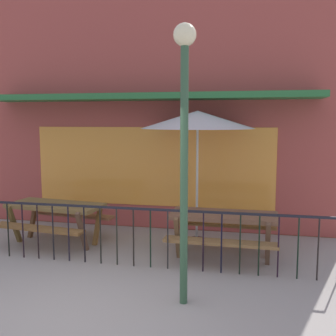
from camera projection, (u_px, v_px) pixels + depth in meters
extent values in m
plane|color=gray|center=(61.00, 325.00, 4.57)|extent=(40.00, 40.00, 0.00)
cube|color=#5D3017|center=(155.00, 225.00, 8.97)|extent=(8.04, 0.54, 0.01)
cube|color=#9D413A|center=(154.00, 104.00, 8.65)|extent=(8.04, 0.50, 5.38)
cube|color=orange|center=(151.00, 167.00, 8.55)|extent=(5.22, 0.02, 1.70)
cube|color=#256331|center=(146.00, 97.00, 7.97)|extent=(6.83, 0.85, 0.12)
cube|color=black|center=(116.00, 208.00, 6.37)|extent=(6.75, 0.04, 0.04)
cylinder|color=black|center=(8.00, 230.00, 6.83)|extent=(0.02, 0.02, 0.95)
cylinder|color=black|center=(23.00, 230.00, 6.77)|extent=(0.02, 0.02, 0.95)
cylinder|color=black|center=(38.00, 231.00, 6.71)|extent=(0.02, 0.02, 0.95)
cylinder|color=black|center=(53.00, 232.00, 6.66)|extent=(0.02, 0.02, 0.95)
cylinder|color=black|center=(69.00, 233.00, 6.60)|extent=(0.02, 0.02, 0.95)
cylinder|color=black|center=(84.00, 234.00, 6.54)|extent=(0.02, 0.02, 0.95)
cylinder|color=black|center=(100.00, 235.00, 6.48)|extent=(0.02, 0.02, 0.95)
cylinder|color=black|center=(117.00, 236.00, 6.43)|extent=(0.02, 0.02, 0.95)
cylinder|color=black|center=(133.00, 237.00, 6.37)|extent=(0.02, 0.02, 0.95)
cylinder|color=black|center=(150.00, 239.00, 6.31)|extent=(0.02, 0.02, 0.95)
cylinder|color=black|center=(168.00, 240.00, 6.25)|extent=(0.02, 0.02, 0.95)
cylinder|color=black|center=(185.00, 241.00, 6.20)|extent=(0.02, 0.02, 0.95)
cylinder|color=black|center=(203.00, 242.00, 6.14)|extent=(0.02, 0.02, 0.95)
cylinder|color=black|center=(221.00, 243.00, 6.08)|extent=(0.02, 0.02, 0.95)
cylinder|color=black|center=(240.00, 244.00, 6.02)|extent=(0.02, 0.02, 0.95)
cylinder|color=black|center=(259.00, 245.00, 5.97)|extent=(0.02, 0.02, 0.95)
cylinder|color=black|center=(278.00, 247.00, 5.91)|extent=(0.02, 0.02, 0.95)
cylinder|color=black|center=(298.00, 248.00, 5.85)|extent=(0.02, 0.02, 0.95)
cylinder|color=black|center=(318.00, 249.00, 5.80)|extent=(0.02, 0.02, 0.95)
cube|color=brown|center=(55.00, 206.00, 7.51)|extent=(1.88, 0.98, 0.07)
cube|color=brown|center=(38.00, 228.00, 7.03)|extent=(1.82, 0.49, 0.05)
cube|color=brown|center=(72.00, 215.00, 8.06)|extent=(1.82, 0.49, 0.05)
cube|color=brown|center=(14.00, 225.00, 7.53)|extent=(0.11, 0.36, 0.78)
cube|color=brown|center=(33.00, 218.00, 8.06)|extent=(0.11, 0.36, 0.78)
cube|color=brown|center=(82.00, 232.00, 7.05)|extent=(0.11, 0.36, 0.78)
cube|color=brown|center=(98.00, 224.00, 7.58)|extent=(0.11, 0.36, 0.78)
cube|color=brown|center=(224.00, 216.00, 6.72)|extent=(1.82, 0.80, 0.07)
cube|color=brown|center=(220.00, 242.00, 6.23)|extent=(1.81, 0.30, 0.05)
cube|color=brown|center=(226.00, 225.00, 7.29)|extent=(1.81, 0.30, 0.05)
cube|color=brown|center=(178.00, 239.00, 6.66)|extent=(0.08, 0.35, 0.78)
cube|color=brown|center=(184.00, 230.00, 7.21)|extent=(0.08, 0.35, 0.78)
cube|color=brown|center=(268.00, 245.00, 6.33)|extent=(0.08, 0.35, 0.78)
cube|color=brown|center=(267.00, 235.00, 6.87)|extent=(0.08, 0.35, 0.78)
cylinder|color=black|center=(197.00, 240.00, 7.73)|extent=(0.36, 0.36, 0.05)
cylinder|color=#B2B4AC|center=(197.00, 178.00, 7.59)|extent=(0.04, 0.04, 2.48)
cone|color=beige|center=(198.00, 120.00, 7.45)|extent=(2.14, 2.14, 0.33)
cylinder|color=#305136|center=(184.00, 179.00, 4.94)|extent=(0.10, 0.10, 3.24)
sphere|color=beige|center=(185.00, 35.00, 4.73)|extent=(0.28, 0.28, 0.28)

